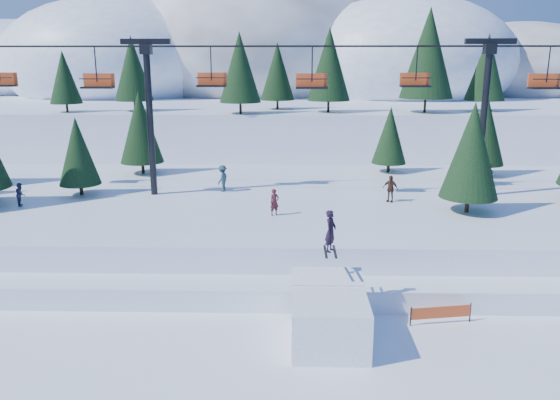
{
  "coord_description": "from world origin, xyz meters",
  "views": [
    {
      "loc": [
        0.47,
        -18.23,
        11.4
      ],
      "look_at": [
        -0.08,
        6.0,
        5.2
      ],
      "focal_mm": 35.0,
      "sensor_mm": 36.0,
      "label": 1
    }
  ],
  "objects_px": {
    "jump_kicker": "(329,315)",
    "banner_far": "(541,296)",
    "banner_near": "(441,312)",
    "chairlift": "(300,94)"
  },
  "relations": [
    {
      "from": "jump_kicker",
      "to": "banner_far",
      "type": "xyz_separation_m",
      "value": [
        10.33,
        3.55,
        -0.63
      ]
    },
    {
      "from": "banner_near",
      "to": "jump_kicker",
      "type": "bearing_deg",
      "value": -161.77
    },
    {
      "from": "jump_kicker",
      "to": "chairlift",
      "type": "bearing_deg",
      "value": 93.84
    },
    {
      "from": "jump_kicker",
      "to": "banner_far",
      "type": "distance_m",
      "value": 10.94
    },
    {
      "from": "banner_far",
      "to": "banner_near",
      "type": "bearing_deg",
      "value": -160.28
    },
    {
      "from": "jump_kicker",
      "to": "banner_far",
      "type": "bearing_deg",
      "value": 18.99
    },
    {
      "from": "chairlift",
      "to": "banner_near",
      "type": "xyz_separation_m",
      "value": [
        6.14,
        -13.88,
        -8.78
      ]
    },
    {
      "from": "jump_kicker",
      "to": "chairlift",
      "type": "height_order",
      "value": "chairlift"
    },
    {
      "from": "chairlift",
      "to": "banner_far",
      "type": "relative_size",
      "value": 16.48
    },
    {
      "from": "jump_kicker",
      "to": "chairlift",
      "type": "xyz_separation_m",
      "value": [
        -1.05,
        15.56,
        8.15
      ]
    }
  ]
}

